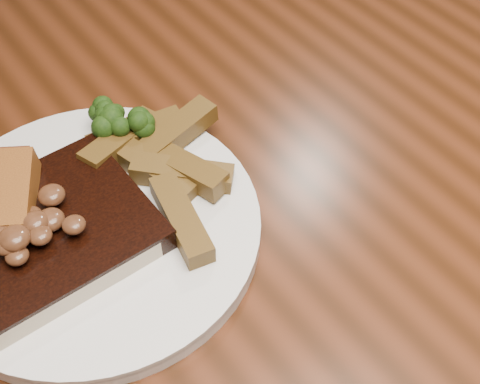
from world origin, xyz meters
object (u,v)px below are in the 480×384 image
Objects in this scene: plate at (94,230)px; potato_wedges at (167,171)px; steak at (38,239)px; dining_table at (223,272)px.

potato_wedges reaches higher than plate.
potato_wedges is (0.12, 0.00, -0.00)m from steak.
dining_table is 14.55× the size of potato_wedges.
potato_wedges is at bearing 0.05° from steak.
plate reaches higher than dining_table.
dining_table is 0.14m from plate.
steak and potato_wedges have the same top height.
potato_wedges is (-0.02, 0.05, 0.12)m from dining_table.
steak is at bearing -179.18° from potato_wedges.
steak is 1.54× the size of potato_wedges.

